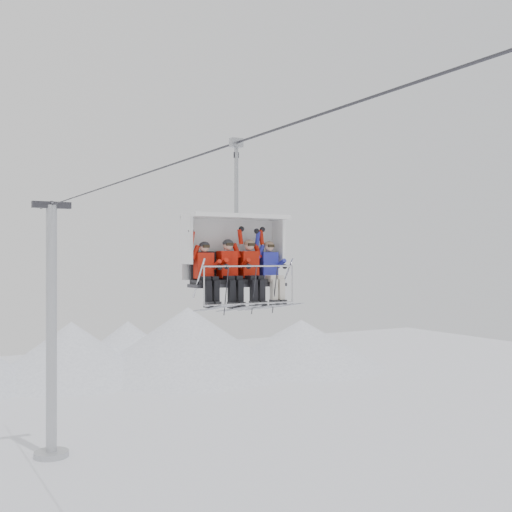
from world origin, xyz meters
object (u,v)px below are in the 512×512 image
lift_tower_right (51,347)px  skier_far_left (206,271)px  skier_center_right (251,269)px  chairlift_carrier (234,250)px  skier_far_right (271,270)px  skier_center_left (229,269)px

lift_tower_right → skier_far_left: lift_tower_right is taller
skier_center_right → chairlift_carrier: bearing=135.4°
chairlift_carrier → skier_far_right: bearing=-19.6°
chairlift_carrier → skier_far_left: bearing=-160.8°
chairlift_carrier → skier_far_left: chairlift_carrier is taller
skier_center_left → skier_center_right: (0.58, 0.00, 0.00)m
lift_tower_right → skier_center_right: (0.31, -21.20, 4.46)m
skier_far_left → chairlift_carrier: bearing=19.2°
lift_tower_right → chairlift_carrier: (0.00, -20.90, 4.93)m
skier_far_left → skier_center_right: (1.20, 0.01, 0.03)m
chairlift_carrier → skier_center_left: bearing=-132.4°
skier_center_right → skier_far_right: (0.55, -0.00, -0.01)m
lift_tower_right → chairlift_carrier: bearing=-90.0°
chairlift_carrier → skier_center_right: bearing=-44.6°
skier_center_left → skier_center_right: size_ratio=1.00×
lift_tower_right → skier_center_left: bearing=-90.7°
lift_tower_right → skier_far_left: 21.68m
chairlift_carrier → skier_far_right: 1.04m
skier_center_left → skier_far_right: (1.14, -0.00, -0.01)m
skier_center_left → skier_far_right: bearing=-0.2°
skier_far_left → skier_far_right: 1.75m
chairlift_carrier → skier_center_right: size_ratio=2.31×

